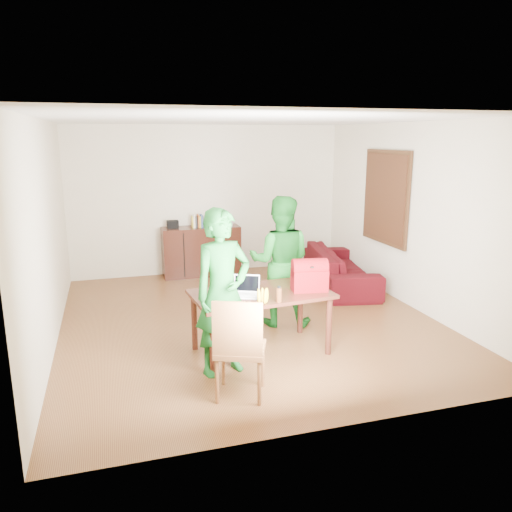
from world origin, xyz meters
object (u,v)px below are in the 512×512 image
object	(u,v)px
chair	(240,367)
sofa	(340,268)
bottle	(279,294)
person_far	(280,261)
red_bag	(309,278)
laptop	(245,292)
table	(261,300)
person_near	(223,293)

from	to	relation	value
chair	sofa	xyz separation A→B (m)	(2.59, 3.14, 0.01)
bottle	sofa	xyz separation A→B (m)	(2.01, 2.59, -0.51)
chair	person_far	world-z (taller)	person_far
chair	red_bag	distance (m)	1.48
laptop	sofa	bearing A→B (deg)	67.87
table	laptop	xyz separation A→B (m)	(-0.21, -0.08, 0.13)
person_near	table	bearing A→B (deg)	17.36
chair	person_near	world-z (taller)	person_near
person_near	sofa	distance (m)	3.73
person_near	person_far	xyz separation A→B (m)	(1.05, 1.18, -0.02)
person_near	laptop	xyz separation A→B (m)	(0.32, 0.28, -0.11)
laptop	bottle	bearing A→B (deg)	-21.67
table	chair	size ratio (longest dim) A/B	1.60
chair	sofa	bearing A→B (deg)	72.46
person_far	bottle	bearing A→B (deg)	93.05
sofa	person_near	bearing A→B (deg)	145.34
laptop	chair	bearing A→B (deg)	-85.17
red_bag	table	bearing A→B (deg)	-179.11
laptop	red_bag	size ratio (longest dim) A/B	0.89
chair	person_far	distance (m)	2.10
person_far	red_bag	distance (m)	0.90
table	chair	distance (m)	1.11
person_near	sofa	size ratio (longest dim) A/B	0.83
laptop	red_bag	world-z (taller)	red_bag
person_near	person_far	bearing A→B (deg)	31.16
person_far	person_near	bearing A→B (deg)	71.23
laptop	sofa	xyz separation A→B (m)	(2.31, 2.29, -0.47)
red_bag	sofa	world-z (taller)	red_bag
red_bag	laptop	bearing A→B (deg)	-170.80
person_near	bottle	xyz separation A→B (m)	(0.62, -0.02, -0.07)
person_near	bottle	bearing A→B (deg)	-18.65
table	red_bag	distance (m)	0.62
table	red_bag	size ratio (longest dim) A/B	4.07
table	person_far	distance (m)	1.00
person_near	person_far	distance (m)	1.58
person_near	red_bag	distance (m)	1.14
chair	laptop	xyz separation A→B (m)	(0.28, 0.85, 0.48)
bottle	person_far	bearing A→B (deg)	70.17
chair	bottle	size ratio (longest dim) A/B	5.74
person_near	sofa	bearing A→B (deg)	27.22
chair	red_bag	xyz separation A→B (m)	(1.06, 0.85, 0.58)
person_near	bottle	distance (m)	0.62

